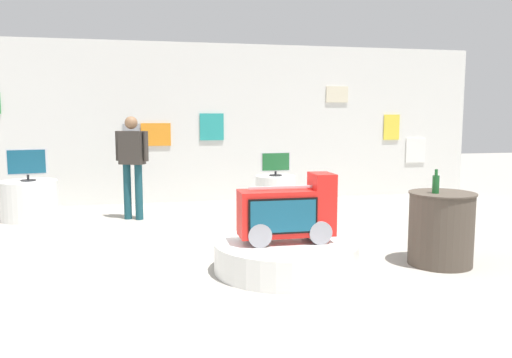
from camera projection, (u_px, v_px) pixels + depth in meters
ground_plane at (257, 277)px, 5.23m from camera, size 30.00×30.00×0.00m
back_wall_display at (203, 124)px, 9.72m from camera, size 11.04×0.13×2.99m
main_display_pedestal at (286, 256)px, 5.45m from camera, size 1.53×1.53×0.31m
novelty_firetruck_tv at (288, 215)px, 5.39m from camera, size 1.01×0.42×0.72m
display_pedestal_left_rear at (29, 200)px, 8.12m from camera, size 0.86×0.86×0.62m
tv_on_left_rear at (27, 163)px, 8.04m from camera, size 0.59×0.23×0.51m
display_pedestal_center_rear at (275, 194)px, 8.81m from camera, size 0.68×0.68×0.62m
tv_on_center_rear at (276, 163)px, 8.75m from camera, size 0.52×0.22×0.41m
side_table_round at (441, 228)px, 5.64m from camera, size 0.72×0.72×0.81m
bottle_on_side_table at (436, 184)px, 5.53m from camera, size 0.07×0.07×0.26m
shopper_browsing_rear at (132, 159)px, 8.06m from camera, size 0.51×0.35×1.63m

